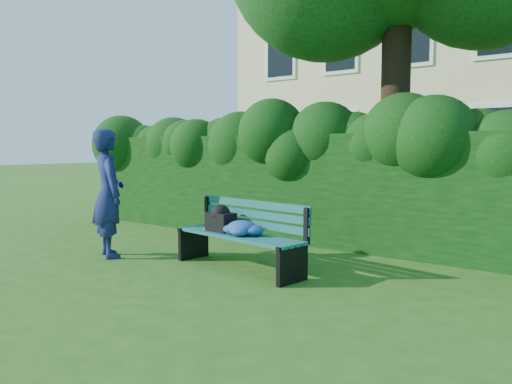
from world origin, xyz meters
The scene contains 5 objects.
ground centered at (0.00, 0.00, 0.00)m, with size 80.00×80.00×0.00m, color #2C5516.
apartment_building centered at (0.00, 13.99, 6.00)m, with size 16.00×8.08×12.00m.
hedge centered at (0.00, 2.20, 0.90)m, with size 10.00×1.00×1.80m.
park_bench centered at (0.23, -0.09, 0.50)m, with size 2.03×0.82×0.89m.
man_reading centered at (-1.73, -0.66, 0.93)m, with size 0.68×0.44×1.86m, color navy.
Camera 1 is at (4.32, -5.10, 1.60)m, focal length 35.00 mm.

